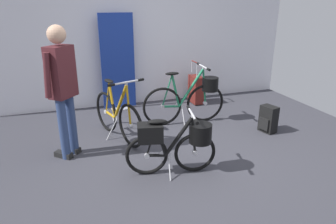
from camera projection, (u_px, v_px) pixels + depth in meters
ground_plane at (180, 156)px, 3.97m from camera, size 6.11×6.11×0.00m
back_wall at (136, 33)px, 5.64m from camera, size 6.11×0.10×2.68m
floor_banner_stand at (118, 67)px, 5.48m from camera, size 0.60×0.36×1.71m
folding_bike_foreground at (175, 141)px, 3.45m from camera, size 1.03×0.53×0.74m
display_bike_left at (117, 116)px, 4.37m from camera, size 0.59×1.26×0.92m
display_bike_right at (192, 97)px, 4.92m from camera, size 1.36×0.53×0.95m
visitor_near_wall at (62, 85)px, 3.67m from camera, size 0.39×0.42×1.65m
rolling_suitcase at (196, 89)px, 5.92m from camera, size 0.19×0.37×0.83m
backpack_on_floor at (268, 119)px, 4.64m from camera, size 0.24×0.28×0.41m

